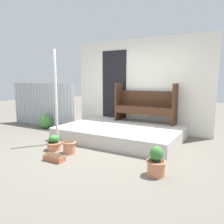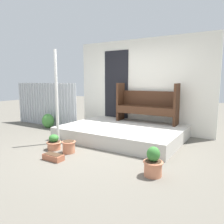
% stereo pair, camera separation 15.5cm
% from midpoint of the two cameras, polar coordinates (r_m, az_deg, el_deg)
% --- Properties ---
extents(ground_plane, '(24.00, 24.00, 0.00)m').
position_cam_midpoint_polar(ground_plane, '(4.69, -2.32, -9.77)').
color(ground_plane, '#666056').
extents(porch_slab, '(2.88, 2.09, 0.31)m').
position_cam_midpoint_polar(porch_slab, '(5.51, 3.59, -5.31)').
color(porch_slab, beige).
rests_on(porch_slab, ground_plane).
extents(house_wall, '(4.08, 0.08, 2.60)m').
position_cam_midpoint_polar(house_wall, '(6.35, 7.92, 6.85)').
color(house_wall, white).
rests_on(house_wall, ground_plane).
extents(fence_corrugated, '(2.59, 0.05, 1.37)m').
position_cam_midpoint_polar(fence_corrugated, '(7.33, -16.48, 1.94)').
color(fence_corrugated, '#ADB2B7').
rests_on(fence_corrugated, ground_plane).
extents(support_post, '(0.06, 0.06, 2.13)m').
position_cam_midpoint_polar(support_post, '(5.10, -13.41, 3.70)').
color(support_post, silver).
rests_on(support_post, ground_plane).
extents(bench, '(1.66, 0.41, 1.06)m').
position_cam_midpoint_polar(bench, '(5.98, 9.84, 2.22)').
color(bench, '#422616').
rests_on(bench, porch_slab).
extents(flower_pot_left, '(0.31, 0.31, 0.32)m').
position_cam_midpoint_polar(flower_pot_left, '(4.79, -14.02, -7.83)').
color(flower_pot_left, tan).
rests_on(flower_pot_left, ground_plane).
extents(flower_pot_middle, '(0.28, 0.28, 0.24)m').
position_cam_midpoint_polar(flower_pot_middle, '(4.52, -10.26, -8.81)').
color(flower_pot_middle, tan).
rests_on(flower_pot_middle, ground_plane).
extents(flower_pot_right, '(0.31, 0.31, 0.46)m').
position_cam_midpoint_polar(flower_pot_right, '(3.48, 11.98, -12.96)').
color(flower_pot_right, tan).
rests_on(flower_pot_right, ground_plane).
extents(planter_box_rect, '(0.39, 0.19, 0.11)m').
position_cam_midpoint_polar(planter_box_rect, '(4.21, -14.04, -11.34)').
color(planter_box_rect, '#B76647').
rests_on(planter_box_rect, ground_plane).
extents(shrub_by_fence, '(0.38, 0.34, 0.44)m').
position_cam_midpoint_polar(shrub_by_fence, '(6.95, -15.74, -2.24)').
color(shrub_by_fence, '#478C3D').
rests_on(shrub_by_fence, ground_plane).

